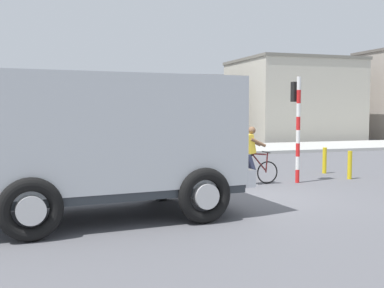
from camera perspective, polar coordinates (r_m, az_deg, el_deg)
The scene contains 10 objects.
ground_plane at distance 11.99m, azimuth 7.11°, elevation -6.50°, with size 120.00×120.00×0.00m, color #56565B.
sidewalk_far at distance 23.95m, azimuth -5.72°, elevation -0.89°, with size 80.00×5.00×0.16m, color #ADADA8.
truck_foreground at distance 9.78m, azimuth -10.06°, elevation 0.87°, with size 5.63×3.20×2.90m.
cyclist at distance 13.95m, azimuth 7.19°, elevation -1.40°, with size 1.73×0.50×1.72m.
traffic_light_pole at distance 14.56m, azimuth 12.61°, elevation 3.51°, with size 0.24×0.43×3.20m.
car_red_near at distance 19.37m, azimuth -6.88°, elevation 0.05°, with size 4.23×2.37×1.60m.
bollard_near at distance 15.81m, azimuth 18.57°, elevation -2.43°, with size 0.14×0.14×0.90m, color gold.
bollard_far at distance 16.95m, azimuth 15.76°, elevation -1.93°, with size 0.14×0.14×0.90m, color gold.
building_mid_block at distance 32.31m, azimuth -6.52°, elevation 4.19°, with size 9.36×8.03×4.37m.
building_corner_right at distance 34.88m, azimuth 12.04°, elevation 5.25°, with size 7.97×7.22×5.74m.
Camera 1 is at (-4.97, -10.68, 2.24)m, focal length 44.02 mm.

